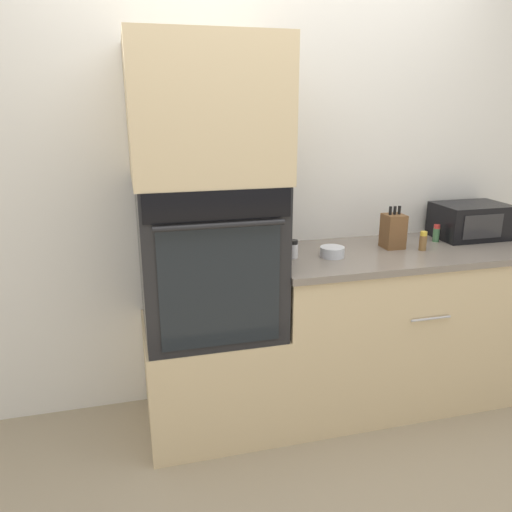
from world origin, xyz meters
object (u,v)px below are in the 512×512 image
at_px(knife_block, 393,231).
at_px(condiment_jar_far, 293,249).
at_px(microwave, 470,221).
at_px(condiment_jar_mid, 436,233).
at_px(wall_oven, 209,256).
at_px(condiment_jar_near, 423,241).
at_px(bowl, 332,252).

xyz_separation_m(knife_block, condiment_jar_far, (-0.58, -0.04, -0.05)).
distance_m(microwave, condiment_jar_mid, 0.25).
bearing_deg(condiment_jar_far, knife_block, 4.13).
bearing_deg(wall_oven, condiment_jar_mid, 3.93).
relative_size(knife_block, condiment_jar_near, 2.22).
relative_size(bowl, condiment_jar_near, 1.21).
xyz_separation_m(condiment_jar_mid, condiment_jar_far, (-0.89, -0.09, -0.00)).
xyz_separation_m(knife_block, condiment_jar_mid, (0.30, 0.05, -0.05)).
height_order(microwave, condiment_jar_mid, microwave).
distance_m(wall_oven, knife_block, 1.02).
xyz_separation_m(bowl, condiment_jar_mid, (0.69, 0.12, 0.02)).
height_order(bowl, condiment_jar_mid, condiment_jar_mid).
distance_m(bowl, condiment_jar_mid, 0.70).
bearing_deg(condiment_jar_near, bowl, 178.57).
distance_m(wall_oven, microwave, 1.57).
bearing_deg(bowl, knife_block, 10.90).
bearing_deg(condiment_jar_near, knife_block, 146.75).
height_order(microwave, bowl, microwave).
bearing_deg(bowl, condiment_jar_mid, 9.95).
bearing_deg(condiment_jar_mid, microwave, 7.83).
bearing_deg(condiment_jar_near, microwave, 22.03).
relative_size(microwave, knife_block, 1.75).
bearing_deg(microwave, condiment_jar_mid, -172.17).
bearing_deg(condiment_jar_far, condiment_jar_near, -3.57).
distance_m(bowl, condiment_jar_far, 0.20).
xyz_separation_m(knife_block, bowl, (-0.38, -0.07, -0.07)).
xyz_separation_m(microwave, condiment_jar_near, (-0.41, -0.17, -0.05)).
relative_size(wall_oven, condiment_jar_mid, 7.50).
height_order(condiment_jar_mid, condiment_jar_far, condiment_jar_mid).
relative_size(knife_block, condiment_jar_mid, 2.32).
bearing_deg(knife_block, condiment_jar_mid, 8.73).
bearing_deg(condiment_jar_far, wall_oven, -179.73).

